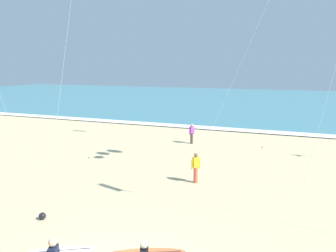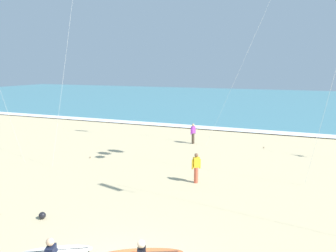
{
  "view_description": "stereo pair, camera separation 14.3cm",
  "coord_description": "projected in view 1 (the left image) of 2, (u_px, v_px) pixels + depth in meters",
  "views": [
    {
      "loc": [
        4.12,
        -6.75,
        5.94
      ],
      "look_at": [
        -0.98,
        6.32,
        3.37
      ],
      "focal_mm": 34.31,
      "sensor_mm": 36.0,
      "label": 1
    },
    {
      "loc": [
        4.25,
        -6.69,
        5.94
      ],
      "look_at": [
        -0.98,
        6.32,
        3.37
      ],
      "focal_mm": 34.31,
      "sensor_mm": 36.0,
      "label": 2
    }
  ],
  "objects": [
    {
      "name": "bystander_purple_top",
      "position": [
        192.0,
        133.0,
        25.24
      ],
      "size": [
        0.32,
        0.44,
        1.59
      ],
      "color": "#4C3D2D",
      "rests_on": "ground"
    },
    {
      "name": "bystander_yellow_top",
      "position": [
        196.0,
        168.0,
        16.63
      ],
      "size": [
        0.39,
        0.36,
        1.59
      ],
      "color": "#D8593F",
      "rests_on": "ground"
    },
    {
      "name": "ocean_water",
      "position": [
        268.0,
        101.0,
        57.53
      ],
      "size": [
        160.0,
        60.0,
        0.08
      ],
      "primitive_type": "cube",
      "color": "teal",
      "rests_on": "ground"
    },
    {
      "name": "shoreline_foam",
      "position": [
        244.0,
        130.0,
        30.31
      ],
      "size": [
        160.0,
        1.7,
        0.01
      ],
      "primitive_type": "cube",
      "color": "white",
      "rests_on": "ocean_water"
    },
    {
      "name": "beach_ball",
      "position": [
        42.0,
        216.0,
        12.7
      ],
      "size": [
        0.28,
        0.28,
        0.28
      ],
      "primitive_type": "sphere",
      "color": "black",
      "rests_on": "ground"
    }
  ]
}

